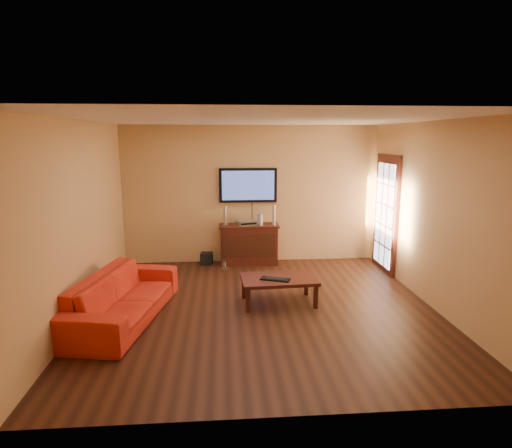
{
  "coord_description": "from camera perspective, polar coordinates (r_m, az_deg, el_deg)",
  "views": [
    {
      "loc": [
        -0.55,
        -5.88,
        2.45
      ],
      "look_at": [
        -0.03,
        0.8,
        1.1
      ],
      "focal_mm": 30.0,
      "sensor_mm": 36.0,
      "label": 1
    }
  ],
  "objects": [
    {
      "name": "speaker_right",
      "position": [
        8.32,
        2.41,
        1.08
      ],
      "size": [
        0.1,
        0.1,
        0.37
      ],
      "color": "silver",
      "rests_on": "media_console"
    },
    {
      "name": "bottle",
      "position": [
        8.04,
        -4.26,
        -5.61
      ],
      "size": [
        0.08,
        0.08,
        0.22
      ],
      "color": "white",
      "rests_on": "ground"
    },
    {
      "name": "keyboard",
      "position": [
        6.36,
        2.58,
        -7.34
      ],
      "size": [
        0.46,
        0.31,
        0.03
      ],
      "color": "black",
      "rests_on": "coffee_table"
    },
    {
      "name": "sofa",
      "position": [
        6.15,
        -17.33,
        -8.29
      ],
      "size": [
        1.05,
        2.3,
        0.87
      ],
      "primitive_type": "imported",
      "rotation": [
        0.0,
        0.0,
        1.38
      ],
      "color": "red",
      "rests_on": "ground"
    },
    {
      "name": "television",
      "position": [
        8.39,
        -1.07,
        5.19
      ],
      "size": [
        1.13,
        0.08,
        0.67
      ],
      "color": "black",
      "rests_on": "ground"
    },
    {
      "name": "room_walls",
      "position": [
        6.57,
        0.35,
        4.73
      ],
      "size": [
        5.0,
        5.0,
        5.0
      ],
      "color": "tan",
      "rests_on": "ground"
    },
    {
      "name": "av_receiver",
      "position": [
        8.32,
        -1.29,
        0.18
      ],
      "size": [
        0.42,
        0.35,
        0.08
      ],
      "primitive_type": "cube",
      "rotation": [
        0.0,
        0.0,
        0.27
      ],
      "color": "silver",
      "rests_on": "media_console"
    },
    {
      "name": "coffee_table",
      "position": [
        6.47,
        3.05,
        -7.58
      ],
      "size": [
        1.16,
        0.74,
        0.4
      ],
      "color": "#36120C",
      "rests_on": "ground"
    },
    {
      "name": "french_door",
      "position": [
        8.27,
        16.91,
        1.16
      ],
      "size": [
        0.07,
        1.02,
        2.22
      ],
      "color": "#36120C",
      "rests_on": "ground"
    },
    {
      "name": "speaker_left",
      "position": [
        8.31,
        -4.14,
        1.03
      ],
      "size": [
        0.1,
        0.1,
        0.37
      ],
      "color": "silver",
      "rests_on": "media_console"
    },
    {
      "name": "game_console",
      "position": [
        8.29,
        0.53,
        0.6
      ],
      "size": [
        0.1,
        0.16,
        0.21
      ],
      "primitive_type": "cube",
      "rotation": [
        0.0,
        0.0,
        0.41
      ],
      "color": "white",
      "rests_on": "media_console"
    },
    {
      "name": "media_console",
      "position": [
        8.42,
        -0.96,
        -2.72
      ],
      "size": [
        1.17,
        0.45,
        0.79
      ],
      "color": "#36120C",
      "rests_on": "ground"
    },
    {
      "name": "ground_plane",
      "position": [
        6.39,
        0.82,
        -11.15
      ],
      "size": [
        5.0,
        5.0,
        0.0
      ],
      "primitive_type": "plane",
      "color": "black",
      "rests_on": "ground"
    },
    {
      "name": "subwoofer",
      "position": [
        8.53,
        -6.61,
        -4.58
      ],
      "size": [
        0.25,
        0.25,
        0.23
      ],
      "primitive_type": "cube",
      "rotation": [
        0.0,
        0.0,
        -0.11
      ],
      "color": "black",
      "rests_on": "ground"
    }
  ]
}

